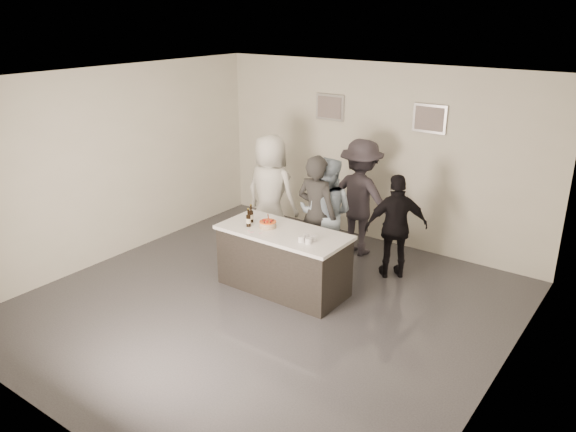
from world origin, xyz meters
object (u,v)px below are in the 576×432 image
object	(u,v)px
person_main_black	(317,215)
person_guest_left	(271,193)
bar_counter	(283,260)
beer_bottle_a	(251,214)
person_main_blue	(326,214)
beer_bottle_b	(248,218)
person_guest_back	(360,198)
person_guest_right	(396,227)
cake	(268,225)

from	to	relation	value
person_main_black	person_guest_left	xyz separation A→B (m)	(-1.12, 0.33, 0.05)
bar_counter	person_main_black	world-z (taller)	person_main_black
beer_bottle_a	person_main_black	distance (m)	1.00
beer_bottle_a	person_main_blue	distance (m)	1.19
bar_counter	beer_bottle_b	size ratio (longest dim) A/B	7.15
person_main_blue	person_guest_back	xyz separation A→B (m)	(0.14, 0.80, 0.07)
person_guest_right	person_main_blue	bearing A→B (deg)	-20.10
cake	person_guest_back	xyz separation A→B (m)	(0.48, 1.80, 0.01)
person_main_blue	person_guest_right	world-z (taller)	person_main_blue
beer_bottle_b	person_main_black	size ratio (longest dim) A/B	0.14
person_main_black	person_guest_back	distance (m)	1.02
person_guest_left	person_guest_back	size ratio (longest dim) A/B	1.01
cake	person_guest_left	xyz separation A→B (m)	(-0.82, 1.13, 0.02)
person_main_blue	person_guest_back	bearing A→B (deg)	-114.94
cake	person_guest_left	world-z (taller)	person_guest_left
beer_bottle_b	person_main_blue	bearing A→B (deg)	62.83
person_guest_right	beer_bottle_b	bearing A→B (deg)	3.81
cake	person_main_blue	xyz separation A→B (m)	(0.33, 1.00, -0.06)
cake	person_guest_left	size ratio (longest dim) A/B	0.12
bar_counter	beer_bottle_a	world-z (taller)	beer_bottle_a
beer_bottle_b	person_main_black	distance (m)	1.08
cake	person_main_black	size ratio (longest dim) A/B	0.13
person_guest_back	cake	bearing A→B (deg)	76.06
bar_counter	person_guest_back	bearing A→B (deg)	82.76
person_guest_left	person_guest_right	xyz separation A→B (m)	(2.16, 0.21, -0.17)
beer_bottle_a	person_main_blue	bearing A→B (deg)	56.07
person_main_blue	person_guest_left	distance (m)	1.17
person_guest_right	cake	bearing A→B (deg)	6.06
cake	person_guest_right	bearing A→B (deg)	45.29
beer_bottle_b	person_main_blue	distance (m)	1.28
person_main_blue	bar_counter	bearing A→B (deg)	70.22
beer_bottle_a	beer_bottle_b	size ratio (longest dim) A/B	1.00
bar_counter	person_guest_right	xyz separation A→B (m)	(1.08, 1.32, 0.34)
beer_bottle_b	person_main_black	xyz separation A→B (m)	(0.54, 0.93, -0.12)
beer_bottle_a	person_main_black	size ratio (longest dim) A/B	0.14
bar_counter	cake	size ratio (longest dim) A/B	7.80
cake	beer_bottle_a	bearing A→B (deg)	175.72
beer_bottle_a	person_main_black	world-z (taller)	person_main_black
beer_bottle_a	beer_bottle_b	bearing A→B (deg)	-63.06
cake	person_main_black	distance (m)	0.85
cake	person_guest_right	size ratio (longest dim) A/B	0.15
person_main_blue	beer_bottle_a	bearing A→B (deg)	41.18
cake	beer_bottle_b	distance (m)	0.29
cake	beer_bottle_a	world-z (taller)	beer_bottle_a
beer_bottle_b	person_guest_left	distance (m)	1.39
person_guest_left	person_guest_back	distance (m)	1.46
beer_bottle_a	person_main_black	xyz separation A→B (m)	(0.62, 0.78, -0.12)
bar_counter	person_guest_right	distance (m)	1.74
beer_bottle_b	person_guest_left	xyz separation A→B (m)	(-0.58, 1.26, -0.07)
person_main_blue	person_guest_right	size ratio (longest dim) A/B	1.11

